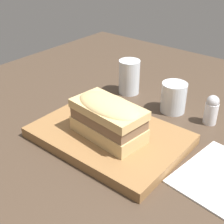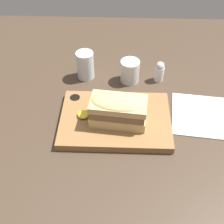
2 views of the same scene
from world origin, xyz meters
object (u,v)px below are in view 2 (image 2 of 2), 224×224
object	(u,v)px
water_glass	(85,67)
sandwich	(118,109)
napkin	(205,116)
salt_shaker	(159,71)
serving_board	(115,120)
wine_glass	(130,72)

from	to	relation	value
water_glass	sandwich	bearing A→B (deg)	-63.30
napkin	salt_shaker	size ratio (longest dim) A/B	2.97
water_glass	napkin	distance (cm)	45.85
napkin	salt_shaker	xyz separation A→B (cm)	(-14.05, 18.62, 3.84)
water_glass	salt_shaker	xyz separation A→B (cm)	(27.08, -1.18, -0.47)
water_glass	napkin	xyz separation A→B (cm)	(41.13, -19.79, -4.32)
serving_board	wine_glass	size ratio (longest dim) A/B	4.17
sandwich	salt_shaker	size ratio (longest dim) A/B	2.24
serving_board	salt_shaker	world-z (taller)	salt_shaker
napkin	serving_board	bearing A→B (deg)	-172.58
wine_glass	serving_board	bearing A→B (deg)	-102.11
serving_board	water_glass	xyz separation A→B (cm)	(-11.62, 23.64, 3.27)
water_glass	salt_shaker	bearing A→B (deg)	-2.48
water_glass	napkin	world-z (taller)	water_glass
water_glass	wine_glass	size ratio (longest dim) A/B	1.25
serving_board	napkin	size ratio (longest dim) A/B	1.47
salt_shaker	napkin	bearing A→B (deg)	-52.96
salt_shaker	sandwich	bearing A→B (deg)	-121.19
sandwich	serving_board	bearing A→B (deg)	124.65
wine_glass	napkin	distance (cm)	30.91
sandwich	water_glass	world-z (taller)	sandwich
serving_board	napkin	xyz separation A→B (cm)	(29.52, 3.85, -1.04)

